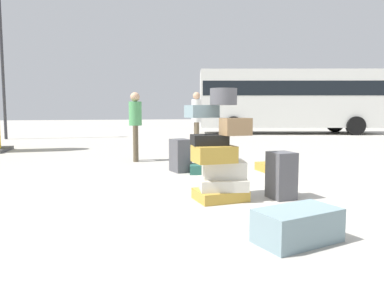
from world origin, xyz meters
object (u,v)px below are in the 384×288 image
Objects in this scene: person_bearded_onlooker at (197,116)px; lamp_post at (1,30)px; person_tourist_with_camera at (135,120)px; suitcase_teal_white_trunk at (207,169)px; suitcase_charcoal_foreground_near at (281,175)px; suitcase_slate_behind_tower at (298,225)px; suitcase_tower at (220,156)px; suitcase_tan_upright_blue at (273,167)px; suitcase_charcoal_left_side at (180,155)px; parked_bus at (288,98)px.

person_bearded_onlooker is 9.41m from lamp_post.
lamp_post reaches higher than person_tourist_with_camera.
suitcase_charcoal_foreground_near is at bearing -62.57° from suitcase_teal_white_trunk.
suitcase_tower is at bearing 82.55° from suitcase_slate_behind_tower.
suitcase_charcoal_left_side is (-1.82, 0.31, 0.24)m from suitcase_tan_upright_blue.
suitcase_charcoal_foreground_near is 2.28m from suitcase_tan_upright_blue.
suitcase_charcoal_foreground_near reaches higher than suitcase_teal_white_trunk.
suitcase_charcoal_left_side is at bearing 79.13° from suitcase_slate_behind_tower.
suitcase_tan_upright_blue is 1.87m from suitcase_charcoal_left_side.
person_bearded_onlooker is at bearing 79.66° from suitcase_charcoal_foreground_near.
lamp_post is (-6.09, 9.51, 4.32)m from suitcase_teal_white_trunk.
parked_bus is at bearing 138.90° from person_bearded_onlooker.
parked_bus is at bearing 58.91° from suitcase_tower.
lamp_post is (-5.63, 9.20, 4.08)m from suitcase_charcoal_left_side.
suitcase_tower is at bearing 17.61° from person_tourist_with_camera.
suitcase_teal_white_trunk is at bearing -6.57° from person_bearded_onlooker.
person_bearded_onlooker is at bearing 79.70° from suitcase_tower.
person_bearded_onlooker reaches higher than suitcase_tan_upright_blue.
parked_bus is (7.03, 10.27, 1.75)m from suitcase_teal_white_trunk.
suitcase_charcoal_foreground_near is 0.37× the size of person_bearded_onlooker.
suitcase_teal_white_trunk is 1.00× the size of suitcase_charcoal_left_side.
person_tourist_with_camera is at bearing 85.30° from suitcase_slate_behind_tower.
suitcase_charcoal_left_side is (-0.96, 2.40, -0.00)m from suitcase_charcoal_foreground_near.
suitcase_charcoal_foreground_near reaches higher than suitcase_slate_behind_tower.
person_bearded_onlooker is at bearing 67.66° from suitcase_slate_behind_tower.
parked_bus is (5.66, 10.26, 1.75)m from suitcase_tan_upright_blue.
suitcase_tower is 1.73m from suitcase_slate_behind_tower.
parked_bus is at bearing 46.71° from suitcase_slate_behind_tower.
lamp_post reaches higher than parked_bus.
suitcase_tower is 0.92× the size of person_tourist_with_camera.
suitcase_charcoal_left_side is 11.53m from lamp_post.
parked_bus is at bearing 53.93° from suitcase_charcoal_foreground_near.
lamp_post is at bearing 105.28° from suitcase_charcoal_left_side.
person_tourist_with_camera is 0.17× the size of parked_bus.
suitcase_teal_white_trunk is 2.16m from suitcase_charcoal_foreground_near.
person_bearded_onlooker is 2.79m from person_tourist_with_camera.
suitcase_charcoal_left_side reaches higher than suitcase_tan_upright_blue.
suitcase_tower is at bearing -86.19° from suitcase_teal_white_trunk.
suitcase_tower is at bearing -108.22° from parked_bus.
suitcase_tower is 14.34m from parked_bus.
suitcase_slate_behind_tower is at bearing -65.48° from lamp_post.
suitcase_charcoal_foreground_near is 1.65m from suitcase_slate_behind_tower.
person_bearded_onlooker is (1.08, 5.92, 0.45)m from suitcase_tower.
suitcase_tan_upright_blue is 0.08× the size of lamp_post.
lamp_post is (-6.81, 5.56, 3.36)m from person_bearded_onlooker.
suitcase_teal_white_trunk is 4.13m from person_bearded_onlooker.
suitcase_charcoal_foreground_near is 1.11× the size of suitcase_tan_upright_blue.
lamp_post reaches higher than suitcase_charcoal_left_side.
person_tourist_with_camera reaches higher than suitcase_tan_upright_blue.
suitcase_charcoal_left_side is at bearing 103.62° from suitcase_charcoal_foreground_near.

